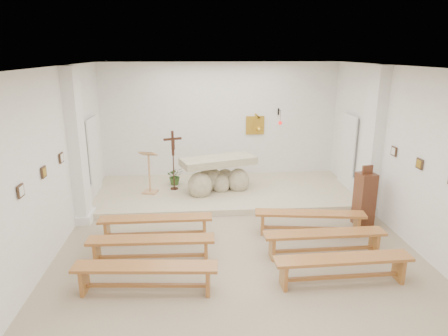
{
  "coord_description": "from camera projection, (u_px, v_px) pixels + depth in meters",
  "views": [
    {
      "loc": [
        -0.82,
        -6.79,
        3.76
      ],
      "look_at": [
        -0.15,
        1.6,
        1.31
      ],
      "focal_mm": 32.0,
      "sensor_mm": 36.0,
      "label": 1
    }
  ],
  "objects": [
    {
      "name": "sanctuary_platform",
      "position": [
        224.0,
        192.0,
        10.94
      ],
      "size": [
        6.98,
        3.0,
        0.15
      ],
      "primitive_type": "cube",
      "color": "#C4B697",
      "rests_on": "ground"
    },
    {
      "name": "pilaster_left",
      "position": [
        77.0,
        147.0,
        8.78
      ],
      "size": [
        0.26,
        0.55,
        3.5
      ],
      "primitive_type": "cube",
      "color": "white",
      "rests_on": "ground"
    },
    {
      "name": "station_frame_right_mid",
      "position": [
        419.0,
        164.0,
        7.58
      ],
      "size": [
        0.03,
        0.2,
        0.2
      ],
      "primitive_type": "cube",
      "color": "#3C291A",
      "rests_on": "wall_right"
    },
    {
      "name": "donation_pedestal",
      "position": [
        364.0,
        199.0,
        8.91
      ],
      "size": [
        0.43,
        0.43,
        1.39
      ],
      "rotation": [
        0.0,
        0.0,
        0.17
      ],
      "color": "#562C18",
      "rests_on": "ground"
    },
    {
      "name": "lectern",
      "position": [
        149.0,
        172.0,
        10.49
      ],
      "size": [
        0.49,
        0.44,
        1.19
      ],
      "rotation": [
        0.0,
        0.0,
        -0.25
      ],
      "color": "tan",
      "rests_on": "sanctuary_platform"
    },
    {
      "name": "ground",
      "position": [
        239.0,
        257.0,
        7.61
      ],
      "size": [
        7.0,
        10.0,
        0.0
      ],
      "primitive_type": "cube",
      "color": "tan",
      "rests_on": "ground"
    },
    {
      "name": "station_frame_right_rear",
      "position": [
        394.0,
        151.0,
        8.54
      ],
      "size": [
        0.03,
        0.2,
        0.2
      ],
      "primitive_type": "cube",
      "color": "#3C291A",
      "rests_on": "wall_right"
    },
    {
      "name": "sanctuary_lamp",
      "position": [
        280.0,
        121.0,
        11.74
      ],
      "size": [
        0.11,
        0.36,
        0.44
      ],
      "color": "black",
      "rests_on": "wall_back"
    },
    {
      "name": "bench_right_front",
      "position": [
        310.0,
        218.0,
        8.5
      ],
      "size": [
        2.35,
        0.68,
        0.49
      ],
      "rotation": [
        0.0,
        0.0,
        -0.14
      ],
      "color": "#AC7532",
      "rests_on": "ground"
    },
    {
      "name": "station_frame_left_rear",
      "position": [
        61.0,
        158.0,
        8.01
      ],
      "size": [
        0.03,
        0.2,
        0.2
      ],
      "primitive_type": "cube",
      "color": "#3C291A",
      "rests_on": "wall_left"
    },
    {
      "name": "pilaster_right",
      "position": [
        373.0,
        142.0,
        9.29
      ],
      "size": [
        0.26,
        0.55,
        3.5
      ],
      "primitive_type": "cube",
      "color": "white",
      "rests_on": "ground"
    },
    {
      "name": "station_frame_left_mid",
      "position": [
        44.0,
        172.0,
        7.06
      ],
      "size": [
        0.03,
        0.2,
        0.2
      ],
      "primitive_type": "cube",
      "color": "#3C291A",
      "rests_on": "wall_left"
    },
    {
      "name": "radiator_left",
      "position": [
        89.0,
        199.0,
        9.86
      ],
      "size": [
        0.1,
        0.85,
        0.52
      ],
      "primitive_type": "cube",
      "color": "silver",
      "rests_on": "ground"
    },
    {
      "name": "gold_wall_relief",
      "position": [
        255.0,
        125.0,
        11.98
      ],
      "size": [
        0.55,
        0.04,
        0.55
      ],
      "primitive_type": "cube",
      "color": "gold",
      "rests_on": "wall_back"
    },
    {
      "name": "bench_left_front",
      "position": [
        156.0,
        223.0,
        8.25
      ],
      "size": [
        2.32,
        0.37,
        0.49
      ],
      "rotation": [
        0.0,
        0.0,
        0.0
      ],
      "color": "#AC7532",
      "rests_on": "ground"
    },
    {
      "name": "bench_right_third",
      "position": [
        343.0,
        264.0,
        6.65
      ],
      "size": [
        2.33,
        0.43,
        0.49
      ],
      "rotation": [
        0.0,
        0.0,
        0.03
      ],
      "color": "#AC7532",
      "rests_on": "ground"
    },
    {
      "name": "ceiling",
      "position": [
        241.0,
        69.0,
        6.63
      ],
      "size": [
        7.0,
        10.0,
        0.02
      ],
      "primitive_type": "cube",
      "color": "silver",
      "rests_on": "wall_back"
    },
    {
      "name": "bench_left_second",
      "position": [
        151.0,
        244.0,
        7.33
      ],
      "size": [
        2.33,
        0.44,
        0.49
      ],
      "rotation": [
        0.0,
        0.0,
        -0.03
      ],
      "color": "#AC7532",
      "rests_on": "ground"
    },
    {
      "name": "wall_back",
      "position": [
        220.0,
        122.0,
        11.9
      ],
      "size": [
        7.0,
        0.02,
        3.5
      ],
      "primitive_type": "cube",
      "color": "white",
      "rests_on": "ground"
    },
    {
      "name": "bench_right_second",
      "position": [
        324.0,
        238.0,
        7.57
      ],
      "size": [
        2.32,
        0.4,
        0.49
      ],
      "rotation": [
        0.0,
        0.0,
        0.01
      ],
      "color": "#AC7532",
      "rests_on": "ground"
    },
    {
      "name": "altar",
      "position": [
        218.0,
        177.0,
        10.69
      ],
      "size": [
        2.11,
        1.35,
        1.02
      ],
      "rotation": [
        0.0,
        0.0,
        0.32
      ],
      "color": "beige",
      "rests_on": "sanctuary_platform"
    },
    {
      "name": "radiator_right",
      "position": [
        358.0,
        192.0,
        10.38
      ],
      "size": [
        0.1,
        0.85,
        0.52
      ],
      "primitive_type": "cube",
      "color": "silver",
      "rests_on": "ground"
    },
    {
      "name": "potted_plant",
      "position": [
        175.0,
        176.0,
        11.25
      ],
      "size": [
        0.51,
        0.45,
        0.51
      ],
      "primitive_type": "imported",
      "rotation": [
        0.0,
        0.0,
        0.13
      ],
      "color": "#345923",
      "rests_on": "sanctuary_platform"
    },
    {
      "name": "station_frame_left_front",
      "position": [
        21.0,
        191.0,
        6.1
      ],
      "size": [
        0.03,
        0.2,
        0.2
      ],
      "primitive_type": "cube",
      "color": "#3C291A",
      "rests_on": "wall_left"
    },
    {
      "name": "crucifix_stand",
      "position": [
        173.0,
        156.0,
        10.68
      ],
      "size": [
        0.48,
        0.21,
        1.62
      ],
      "rotation": [
        0.0,
        0.0,
        0.33
      ],
      "color": "#391E12",
      "rests_on": "sanctuary_platform"
    },
    {
      "name": "bench_left_third",
      "position": [
        146.0,
        272.0,
        6.4
      ],
      "size": [
        2.34,
        0.56,
        0.49
      ],
      "rotation": [
        0.0,
        0.0,
        -0.08
      ],
      "color": "#AC7532",
      "rests_on": "ground"
    },
    {
      "name": "wall_left",
      "position": [
        38.0,
        174.0,
        6.85
      ],
      "size": [
        0.02,
        10.0,
        3.5
      ],
      "primitive_type": "cube",
      "color": "white",
      "rests_on": "ground"
    },
    {
      "name": "wall_right",
      "position": [
        427.0,
        165.0,
        7.39
      ],
      "size": [
        0.02,
        10.0,
        3.5
      ],
      "primitive_type": "cube",
      "color": "white",
      "rests_on": "ground"
    }
  ]
}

